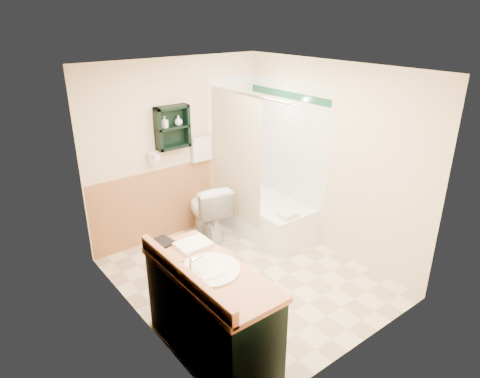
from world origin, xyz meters
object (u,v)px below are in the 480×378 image
Objects in this scene: bathtub at (262,215)px; soap_bottle_a at (165,125)px; hair_dryer at (152,158)px; toilet at (207,211)px; wall_shelf at (173,127)px; vanity at (211,313)px; soap_bottle_b at (179,121)px; vanity_book at (156,236)px.

soap_bottle_a is (-1.14, 0.59, 1.35)m from bathtub.
toilet is (0.60, -0.31, -0.80)m from hair_dryer.
bathtub is (1.03, -0.60, -1.31)m from wall_shelf.
bathtub is 0.81m from toilet.
vanity is 11.02× the size of soap_bottle_b.
soap_bottle_a is at bearing -22.55° from toilet.
wall_shelf reaches higher than bathtub.
soap_bottle_a reaches higher than hair_dryer.
toilet is 1.27m from soap_bottle_b.
vanity_book is at bearing -127.79° from soap_bottle_b.
toilet is at bearing -27.71° from hair_dryer.
bathtub is 1.85× the size of toilet.
wall_shelf reaches higher than vanity.
soap_bottle_b is (-0.21, 0.28, 1.22)m from toilet.
wall_shelf is at bearing 2.58° from soap_bottle_a.
soap_bottle_b is (0.20, 0.00, 0.02)m from soap_bottle_a.
bathtub is at bearing -25.22° from hair_dryer.
soap_bottle_b is (0.09, -0.01, 0.06)m from wall_shelf.
soap_bottle_b is (0.98, 2.13, 1.17)m from vanity.
bathtub is (1.92, 1.53, -0.20)m from vanity.
vanity is 1.72× the size of toilet.
hair_dryer reaches higher than vanity.
vanity_book is at bearing -116.71° from hair_dryer.
bathtub is at bearing -30.30° from wall_shelf.
bathtub is at bearing 14.01° from vanity_book.
hair_dryer is 0.16× the size of bathtub.
hair_dryer is (-0.30, 0.02, -0.35)m from wall_shelf.
vanity is 0.93× the size of bathtub.
vanity is 2.62m from soap_bottle_b.
soap_bottle_b reaches higher than toilet.
soap_bottle_a is at bearing -9.01° from hair_dryer.
soap_bottle_a is at bearing -177.42° from wall_shelf.
wall_shelf is at bearing 149.70° from bathtub.
soap_bottle_b reaches higher than soap_bottle_a.
wall_shelf is at bearing 45.47° from vanity_book.
toilet is 5.69× the size of soap_bottle_a.
vanity_book is at bearing -122.67° from soap_bottle_a.
soap_bottle_a is 0.20m from soap_bottle_b.
bathtub is at bearing -32.37° from soap_bottle_b.
toilet is 1.30m from soap_bottle_a.
toilet is 1.90m from vanity_book.
vanity_book reaches higher than toilet.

